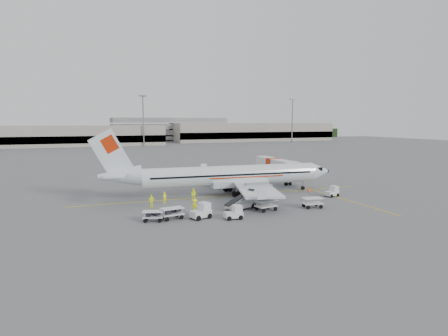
{
  "coord_description": "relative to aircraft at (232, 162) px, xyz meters",
  "views": [
    {
      "loc": [
        -19.2,
        -49.91,
        10.62
      ],
      "look_at": [
        0.0,
        2.0,
        3.8
      ],
      "focal_mm": 30.0,
      "sensor_mm": 36.0,
      "label": 1
    }
  ],
  "objects": [
    {
      "name": "tug_fore",
      "position": [
        12.76,
        -6.61,
        -4.04
      ],
      "size": [
        2.13,
        1.48,
        1.5
      ],
      "primitive_type": null,
      "rotation": [
        0.0,
        0.0,
        0.21
      ],
      "color": "silver",
      "rests_on": "ground"
    },
    {
      "name": "jet_bridge",
      "position": [
        11.91,
        9.56,
        -2.75
      ],
      "size": [
        3.6,
        15.68,
        4.09
      ],
      "primitive_type": null,
      "rotation": [
        0.0,
        0.0,
        -0.04
      ],
      "color": "silver",
      "rests_on": "ground"
    },
    {
      "name": "cone_port",
      "position": [
        -5.74,
        13.27,
        -4.46
      ],
      "size": [
        0.4,
        0.4,
        0.66
      ],
      "primitive_type": "cone",
      "color": "#F94B08",
      "rests_on": "ground"
    },
    {
      "name": "cone_stbd",
      "position": [
        -5.1,
        -12.64,
        -4.47
      ],
      "size": [
        0.4,
        0.4,
        0.65
      ],
      "primitive_type": "cone",
      "color": "#F94B08",
      "rests_on": "ground"
    },
    {
      "name": "cart_empty_b",
      "position": [
        6.12,
        -11.73,
        -4.15
      ],
      "size": [
        2.64,
        1.79,
        1.28
      ],
      "primitive_type": null,
      "rotation": [
        0.0,
        0.0,
        -0.14
      ],
      "color": "silver",
      "rests_on": "ground"
    },
    {
      "name": "cone_nose",
      "position": [
        11.83,
        -2.14,
        -4.46
      ],
      "size": [
        0.4,
        0.4,
        0.66
      ],
      "primitive_type": "cone",
      "color": "#F94B08",
      "rests_on": "ground"
    },
    {
      "name": "cart_empty_a",
      "position": [
        0.02,
        -11.13,
        -4.12
      ],
      "size": [
        2.83,
        2.03,
        1.33
      ],
      "primitive_type": null,
      "rotation": [
        0.0,
        0.0,
        0.22
      ],
      "color": "silver",
      "rests_on": "ground"
    },
    {
      "name": "crew_c",
      "position": [
        -8.41,
        -9.52,
        -3.91
      ],
      "size": [
        1.15,
        1.31,
        1.76
      ],
      "primitive_type": "imported",
      "rotation": [
        0.0,
        0.0,
        2.12
      ],
      "color": "#DFEB12",
      "rests_on": "ground"
    },
    {
      "name": "tug_mid",
      "position": [
        -5.12,
        -13.36,
        -4.03
      ],
      "size": [
        2.0,
        1.19,
        1.52
      ],
      "primitive_type": null,
      "rotation": [
        0.0,
        0.0,
        -0.03
      ],
      "color": "silver",
      "rests_on": "ground"
    },
    {
      "name": "stripe_lead",
      "position": [
        -0.83,
        -0.78,
        -4.79
      ],
      "size": [
        44.0,
        0.2,
        0.01
      ],
      "primitive_type": "cube",
      "color": "yellow",
      "rests_on": "ground"
    },
    {
      "name": "treeline",
      "position": [
        -0.83,
        174.22,
        -1.79
      ],
      "size": [
        300.0,
        3.0,
        6.0
      ],
      "primitive_type": null,
      "color": "black",
      "rests_on": "ground"
    },
    {
      "name": "crew_b",
      "position": [
        -6.53,
        -2.28,
        -3.98
      ],
      "size": [
        1.0,
        0.97,
        1.62
      ],
      "primitive_type": "imported",
      "rotation": [
        0.0,
        0.0,
        -0.69
      ],
      "color": "#DFEB12",
      "rests_on": "ground"
    },
    {
      "name": "mast_center",
      "position": [
        4.17,
        117.22,
        6.21
      ],
      "size": [
        3.2,
        1.2,
        22.0
      ],
      "primitive_type": null,
      "color": "slate",
      "rests_on": "ground"
    },
    {
      "name": "stripe_cross",
      "position": [
        13.17,
        -8.78,
        -4.79
      ],
      "size": [
        0.2,
        20.0,
        0.01
      ],
      "primitive_type": "cube",
      "color": "yellow",
      "rests_on": "ground"
    },
    {
      "name": "cart_loaded_a",
      "position": [
        -11.46,
        -11.05,
        -4.16
      ],
      "size": [
        2.66,
        1.86,
        1.27
      ],
      "primitive_type": null,
      "rotation": [
        0.0,
        0.0,
        0.18
      ],
      "color": "silver",
      "rests_on": "ground"
    },
    {
      "name": "belt_loader",
      "position": [
        -2.45,
        -9.18,
        -3.39
      ],
      "size": [
        5.54,
        3.53,
        2.81
      ],
      "primitive_type": null,
      "rotation": [
        0.0,
        0.0,
        0.33
      ],
      "color": "silver",
      "rests_on": "ground"
    },
    {
      "name": "terminal_east",
      "position": [
        69.17,
        144.22,
        0.21
      ],
      "size": [
        90.0,
        26.0,
        10.0
      ],
      "primitive_type": null,
      "color": "gray",
      "rests_on": "ground"
    },
    {
      "name": "aircraft",
      "position": [
        0.0,
        0.0,
        0.0
      ],
      "size": [
        36.13,
        29.01,
        9.58
      ],
      "primitive_type": null,
      "rotation": [
        0.0,
        0.0,
        -0.05
      ],
      "color": "silver",
      "rests_on": "ground"
    },
    {
      "name": "parking_garage",
      "position": [
        24.17,
        159.22,
        2.21
      ],
      "size": [
        62.0,
        24.0,
        14.0
      ],
      "primitive_type": null,
      "color": "slate",
      "rests_on": "ground"
    },
    {
      "name": "ground",
      "position": [
        -0.83,
        -0.78,
        -4.79
      ],
      "size": [
        360.0,
        360.0,
        0.0
      ],
      "primitive_type": "plane",
      "color": "#56595B"
    },
    {
      "name": "crew_a",
      "position": [
        -10.68,
        -3.15,
        -3.98
      ],
      "size": [
        0.7,
        0.6,
        1.62
      ],
      "primitive_type": "imported",
      "rotation": [
        0.0,
        0.0,
        0.43
      ],
      "color": "#DFEB12",
      "rests_on": "ground"
    },
    {
      "name": "crew_d",
      "position": [
        -12.62,
        -4.54,
        -4.0
      ],
      "size": [
        1.0,
        0.58,
        1.59
      ],
      "primitive_type": "imported",
      "rotation": [
        0.0,
        0.0,
        3.36
      ],
      "color": "#DFEB12",
      "rests_on": "ground"
    },
    {
      "name": "terminal_west",
      "position": [
        -40.83,
        129.22,
        -0.29
      ],
      "size": [
        110.0,
        22.0,
        9.0
      ],
      "primitive_type": null,
      "color": "gray",
      "rests_on": "ground"
    },
    {
      "name": "cart_loaded_b",
      "position": [
        -13.59,
        -11.27,
        -4.22
      ],
      "size": [
        2.45,
        1.84,
        1.14
      ],
      "primitive_type": null,
      "rotation": [
        0.0,
        0.0,
        -0.28
      ],
      "color": "silver",
      "rests_on": "ground"
    },
    {
      "name": "tug_aft",
      "position": [
        -8.44,
        -11.89,
        -3.92
      ],
      "size": [
        2.56,
        1.97,
        1.74
      ],
      "primitive_type": null,
      "rotation": [
        0.0,
        0.0,
        0.34
      ],
      "color": "silver",
      "rests_on": "ground"
    },
    {
      "name": "mast_east",
      "position": [
        79.17,
        117.22,
        6.21
      ],
      "size": [
        3.2,
        1.2,
        22.0
      ],
      "primitive_type": null,
      "color": "slate",
      "rests_on": "ground"
    }
  ]
}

